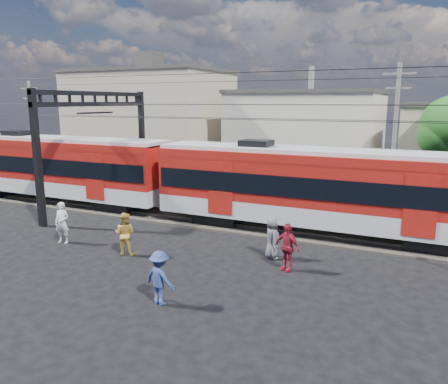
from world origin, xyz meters
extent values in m
plane|color=black|center=(0.00, 0.00, 0.00)|extent=(120.00, 120.00, 0.00)
cube|color=#2D2823|center=(0.00, 8.00, 0.06)|extent=(70.00, 3.40, 0.12)
cube|color=#59544C|center=(0.00, 7.25, 0.18)|extent=(70.00, 0.12, 0.12)
cube|color=#59544C|center=(0.00, 8.75, 0.18)|extent=(70.00, 0.12, 0.12)
cube|color=black|center=(-18.67, 8.00, 0.35)|extent=(2.40, 2.20, 0.70)
cube|color=black|center=(-8.43, 8.00, 0.35)|extent=(2.40, 2.20, 0.70)
cube|color=#ACAFB5|center=(-13.55, 8.00, 1.15)|extent=(16.00, 3.00, 0.90)
cube|color=maroon|center=(-13.55, 8.00, 2.80)|extent=(16.00, 3.00, 2.40)
cube|color=black|center=(-13.55, 8.00, 2.55)|extent=(15.68, 3.08, 0.95)
cube|color=#ACAFB5|center=(-13.55, 8.00, 4.05)|extent=(16.00, 2.60, 0.25)
cube|color=black|center=(-1.87, 8.00, 0.35)|extent=(2.40, 2.20, 0.70)
cube|color=black|center=(8.37, 8.00, 0.35)|extent=(2.40, 2.20, 0.70)
cube|color=#ACAFB5|center=(3.25, 8.00, 1.15)|extent=(16.00, 3.00, 0.90)
cube|color=maroon|center=(3.25, 8.00, 2.80)|extent=(16.00, 3.00, 2.40)
cube|color=black|center=(3.25, 8.00, 2.55)|extent=(15.68, 3.08, 0.95)
cube|color=#ACAFB5|center=(3.25, 8.00, 4.05)|extent=(16.00, 2.60, 0.25)
cube|color=black|center=(-10.00, 3.50, 3.50)|extent=(0.30, 0.30, 7.00)
cube|color=black|center=(-10.00, 12.50, 3.50)|extent=(0.30, 0.30, 7.00)
cube|color=black|center=(-10.00, 8.00, 6.80)|extent=(0.25, 9.30, 0.25)
cube|color=black|center=(-10.00, 8.00, 6.20)|extent=(0.25, 9.30, 0.25)
cylinder|color=black|center=(0.00, 7.30, 5.50)|extent=(70.00, 0.03, 0.03)
cylinder|color=black|center=(0.00, 8.70, 5.50)|extent=(70.00, 0.03, 0.03)
cylinder|color=black|center=(0.00, 7.30, 6.20)|extent=(70.00, 0.03, 0.03)
cylinder|color=black|center=(0.00, 8.70, 6.20)|extent=(70.00, 0.03, 0.03)
cylinder|color=black|center=(0.00, 4.50, 7.50)|extent=(70.00, 0.03, 0.03)
cylinder|color=black|center=(0.00, 11.50, 7.50)|extent=(70.00, 0.03, 0.03)
cube|color=tan|center=(-17.00, 24.00, 4.50)|extent=(14.00, 10.00, 9.00)
cube|color=#3F3D3A|center=(-17.00, 24.00, 9.15)|extent=(14.28, 10.20, 0.30)
cube|color=beige|center=(-2.00, 27.00, 3.50)|extent=(12.00, 12.00, 7.00)
cube|color=#3F3D3A|center=(-2.00, 27.00, 7.15)|extent=(12.24, 12.24, 0.30)
cylinder|color=slate|center=(6.00, 15.00, 4.25)|extent=(0.24, 0.24, 8.50)
cube|color=slate|center=(6.00, 15.00, 7.90)|extent=(1.80, 0.12, 0.12)
cube|color=slate|center=(6.00, 15.00, 7.10)|extent=(1.40, 0.12, 0.12)
cylinder|color=slate|center=(-22.00, 14.00, 4.00)|extent=(0.24, 0.24, 8.00)
cube|color=slate|center=(-22.00, 14.00, 7.40)|extent=(1.80, 0.12, 0.12)
cube|color=slate|center=(-22.00, 14.00, 6.60)|extent=(1.40, 0.12, 0.12)
cylinder|color=#382619|center=(9.00, 18.00, 1.96)|extent=(0.36, 0.36, 3.92)
imported|color=silver|center=(-6.99, 1.89, 0.95)|extent=(0.76, 0.57, 1.90)
imported|color=gold|center=(-3.44, 1.83, 0.91)|extent=(1.02, 0.88, 1.82)
imported|color=navy|center=(0.44, -1.47, 0.88)|extent=(1.25, 0.88, 1.76)
imported|color=maroon|center=(3.26, 2.97, 0.93)|extent=(1.18, 0.85, 1.87)
imported|color=#525358|center=(2.31, 4.01, 0.87)|extent=(0.93, 1.01, 1.73)
camera|label=1|loc=(7.74, -12.35, 6.35)|focal=35.00mm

